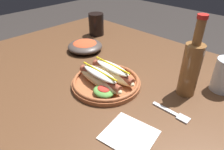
% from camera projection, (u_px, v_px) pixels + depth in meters
% --- Properties ---
extents(dining_table, '(1.31, 0.96, 0.74)m').
position_uv_depth(dining_table, '(109.00, 93.00, 0.85)').
color(dining_table, '#51331E').
rests_on(dining_table, ground_plane).
extents(hot_dog_plate, '(0.25, 0.25, 0.08)m').
position_uv_depth(hot_dog_plate, '(106.00, 79.00, 0.72)').
color(hot_dog_plate, '#9E5633').
rests_on(hot_dog_plate, dining_table).
extents(fork, '(0.12, 0.03, 0.00)m').
position_uv_depth(fork, '(173.00, 113.00, 0.61)').
color(fork, silver).
rests_on(fork, dining_table).
extents(soda_cup, '(0.08, 0.08, 0.12)m').
position_uv_depth(soda_cup, '(96.00, 24.00, 1.14)').
color(soda_cup, black).
rests_on(soda_cup, dining_table).
extents(glass_bottle, '(0.06, 0.06, 0.27)m').
position_uv_depth(glass_bottle, '(191.00, 67.00, 0.65)').
color(glass_bottle, brown).
rests_on(glass_bottle, dining_table).
extents(side_bowl, '(0.16, 0.16, 0.05)m').
position_uv_depth(side_bowl, '(85.00, 46.00, 0.97)').
color(side_bowl, '#423833').
rests_on(side_bowl, dining_table).
extents(napkin, '(0.15, 0.14, 0.00)m').
position_uv_depth(napkin, '(129.00, 135.00, 0.54)').
color(napkin, white).
rests_on(napkin, dining_table).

